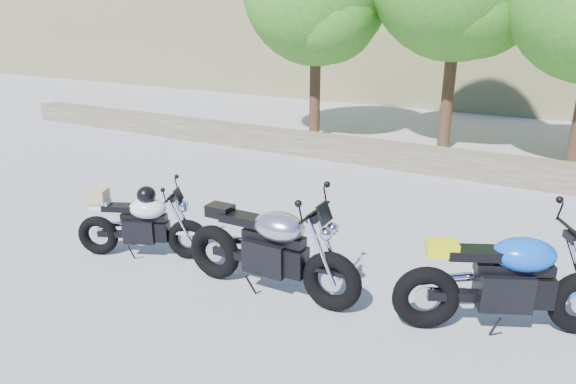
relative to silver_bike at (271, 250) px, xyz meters
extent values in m
plane|color=gray|center=(-0.74, 0.35, -0.55)|extent=(90.00, 90.00, 0.00)
cube|color=brown|center=(-0.74, 5.85, -0.30)|extent=(22.00, 0.55, 0.50)
cylinder|color=#382314|center=(-3.24, 7.55, 0.97)|extent=(0.28, 0.28, 3.02)
sphere|color=#32791A|center=(-2.74, 7.25, 2.59)|extent=(2.38, 2.38, 2.38)
cylinder|color=#382314|center=(0.06, 7.95, 1.13)|extent=(0.28, 0.28, 3.36)
torus|color=black|center=(0.76, 0.02, -0.20)|extent=(0.69, 0.19, 0.69)
torus|color=black|center=(-0.79, -0.02, -0.20)|extent=(0.69, 0.19, 0.69)
cylinder|color=silver|center=(0.76, 0.02, -0.20)|extent=(0.24, 0.05, 0.24)
cylinder|color=silver|center=(-0.79, -0.02, -0.20)|extent=(0.24, 0.05, 0.24)
cube|color=black|center=(-0.04, 0.00, -0.07)|extent=(0.52, 0.33, 0.39)
cube|color=black|center=(0.04, 0.00, 0.16)|extent=(0.76, 0.19, 0.11)
ellipsoid|color=#AEADB2|center=(0.11, 0.00, 0.31)|extent=(0.63, 0.43, 0.33)
cube|color=black|center=(-0.36, -0.01, 0.31)|extent=(0.54, 0.25, 0.10)
cube|color=black|center=(-0.68, -0.01, 0.36)|extent=(0.31, 0.22, 0.14)
cylinder|color=black|center=(0.54, 0.01, 0.56)|extent=(0.05, 0.71, 0.03)
sphere|color=silver|center=(0.71, 0.02, 0.38)|extent=(0.19, 0.19, 0.19)
torus|color=black|center=(-1.42, 0.24, -0.27)|extent=(0.56, 0.35, 0.55)
torus|color=black|center=(-2.56, -0.26, -0.27)|extent=(0.56, 0.35, 0.55)
cylinder|color=silver|center=(-1.42, 0.24, -0.27)|extent=(0.19, 0.11, 0.19)
cylinder|color=silver|center=(-2.56, -0.26, -0.27)|extent=(0.19, 0.11, 0.19)
cube|color=black|center=(-2.01, -0.02, -0.17)|extent=(0.48, 0.40, 0.31)
cube|color=black|center=(-1.95, 0.01, 0.02)|extent=(0.61, 0.37, 0.09)
ellipsoid|color=silver|center=(-1.90, 0.03, 0.14)|extent=(0.58, 0.50, 0.26)
cube|color=black|center=(-2.24, -0.12, 0.14)|extent=(0.47, 0.34, 0.08)
cube|color=silver|center=(-2.48, -0.22, 0.17)|extent=(0.29, 0.25, 0.11)
cylinder|color=black|center=(-1.58, 0.17, 0.34)|extent=(0.25, 0.53, 0.03)
sphere|color=silver|center=(-1.45, 0.22, 0.19)|extent=(0.15, 0.15, 0.15)
ellipsoid|color=black|center=(-1.90, 0.03, 0.33)|extent=(0.32, 0.33, 0.23)
cube|color=tan|center=(-2.51, -0.24, 0.29)|extent=(0.33, 0.31, 0.17)
torus|color=black|center=(1.73, 0.18, -0.20)|extent=(0.69, 0.45, 0.69)
cylinder|color=silver|center=(1.73, 0.18, -0.20)|extent=(0.23, 0.14, 0.24)
cube|color=black|center=(2.41, 0.50, -0.07)|extent=(0.60, 0.51, 0.39)
cube|color=black|center=(2.48, 0.54, 0.16)|extent=(0.75, 0.48, 0.11)
ellipsoid|color=blue|center=(2.55, 0.57, 0.31)|extent=(0.74, 0.64, 0.33)
cube|color=black|center=(2.12, 0.37, 0.31)|extent=(0.59, 0.45, 0.10)
cube|color=yellow|center=(1.83, 0.23, 0.35)|extent=(0.36, 0.32, 0.14)
cylinder|color=black|center=(2.93, 0.76, 0.56)|extent=(0.34, 0.65, 0.03)
camera|label=1|loc=(2.77, -4.50, 2.50)|focal=32.00mm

